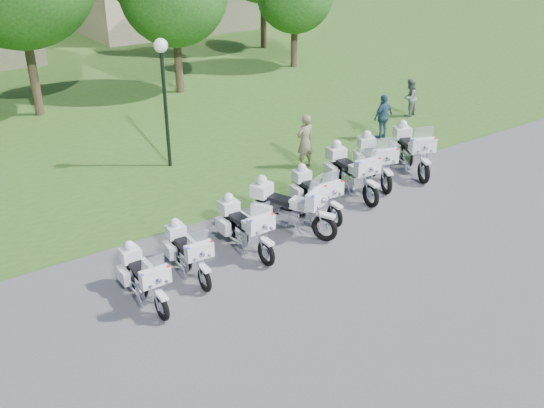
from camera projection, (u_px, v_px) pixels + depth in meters
ground at (295, 258)px, 14.88m from camera, size 100.00×100.00×0.00m
grass_lawn at (15, 57)px, 34.82m from camera, size 100.00×48.00×0.01m
motorcycle_0 at (143, 276)px, 13.06m from camera, size 0.69×2.10×1.41m
motorcycle_1 at (188, 251)px, 14.03m from camera, size 0.74×2.09×1.40m
motorcycle_2 at (244, 226)px, 15.02m from camera, size 0.76×2.30×1.54m
motorcycle_3 at (288, 206)px, 15.84m from camera, size 1.51×2.41×1.73m
motorcycle_4 at (315, 192)px, 16.81m from camera, size 0.83×2.26×1.52m
motorcycle_5 at (350, 170)px, 17.98m from camera, size 1.05×2.57×1.73m
motorcycle_6 at (375, 159)px, 18.85m from camera, size 1.41×2.36×1.68m
motorcycle_7 at (411, 149)px, 19.57m from camera, size 1.50×2.45×1.75m
lamp_post at (163, 72)px, 18.81m from camera, size 0.44×0.44×4.19m
bystander_a at (305, 141)px, 19.69m from camera, size 0.68×0.46×1.81m
bystander_b at (409, 98)px, 24.66m from camera, size 0.89×0.78×1.56m
bystander_c at (383, 117)px, 22.24m from camera, size 1.02×0.52×1.67m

